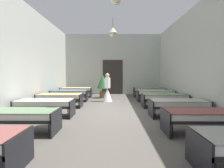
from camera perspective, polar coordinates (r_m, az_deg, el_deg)
The scene contains 14 objects.
ground_plane at distance 7.11m, azimuth -0.07°, elevation -8.96°, with size 7.23×12.29×0.10m, color #59544C.
room_shell at distance 8.37m, azimuth 0.04°, elevation 7.69°, with size 7.03×11.89×4.19m.
bed_left_row_1 at distance 5.07m, azimuth -27.30°, elevation -8.78°, with size 1.90×0.84×0.57m.
bed_right_row_1 at distance 5.00m, azimuth 26.84°, elevation -8.93°, with size 1.90×0.84×0.57m.
bed_left_row_2 at distance 6.61m, azimuth -20.30°, elevation -5.83°, with size 1.90×0.84×0.57m.
bed_right_row_2 at distance 6.55m, azimuth 20.16°, elevation -5.90°, with size 1.90×0.84×0.57m.
bed_left_row_3 at distance 8.21m, azimuth -16.03°, elevation -3.96°, with size 1.90×0.84×0.57m.
bed_right_row_3 at distance 8.17m, azimuth 16.12°, elevation -4.00°, with size 1.90×0.84×0.57m.
bed_left_row_4 at distance 9.86m, azimuth -13.19°, elevation -2.70°, with size 1.90×0.84×0.57m.
bed_right_row_4 at distance 9.82m, azimuth 13.44°, elevation -2.73°, with size 1.90×0.84×0.57m.
bed_left_row_5 at distance 11.52m, azimuth -11.16°, elevation -1.80°, with size 1.90×0.84×0.57m.
bed_right_row_5 at distance 11.49m, azimuth 11.54°, elevation -1.82°, with size 1.90×0.84×0.57m.
nurse_near_aisle at distance 9.46m, azimuth -1.45°, elevation -2.31°, with size 0.52×0.52×1.49m.
potted_plant at distance 10.80m, azimuth -3.00°, elevation 0.43°, with size 0.67×0.67×1.42m.
Camera 1 is at (0.08, -6.95, 1.48)m, focal length 29.08 mm.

